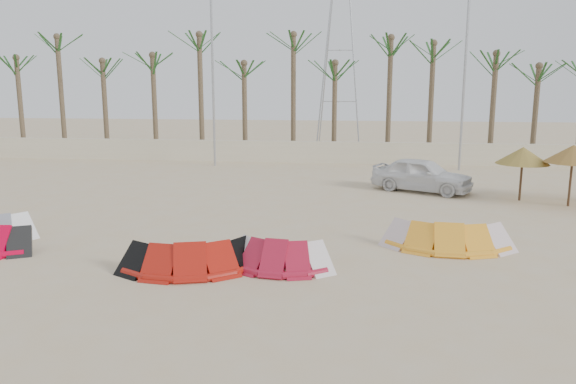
# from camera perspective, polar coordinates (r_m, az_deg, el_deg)

# --- Properties ---
(ground) EXTENTS (120.00, 120.00, 0.00)m
(ground) POSITION_cam_1_polar(r_m,az_deg,el_deg) (13.14, -3.15, -10.65)
(ground) COLOR tan
(ground) RESTS_ON ground
(boundary_wall) EXTENTS (60.00, 0.30, 1.30)m
(boundary_wall) POSITION_cam_1_polar(r_m,az_deg,el_deg) (34.34, 3.16, 4.07)
(boundary_wall) COLOR beige
(boundary_wall) RESTS_ON ground
(palm_line) EXTENTS (52.00, 4.00, 7.70)m
(palm_line) POSITION_cam_1_polar(r_m,az_deg,el_deg) (35.58, 4.53, 13.65)
(palm_line) COLOR brown
(palm_line) RESTS_ON ground
(lamp_b) EXTENTS (1.25, 0.14, 11.00)m
(lamp_b) POSITION_cam_1_polar(r_m,az_deg,el_deg) (33.04, -7.61, 12.61)
(lamp_b) COLOR #A5A8AD
(lamp_b) RESTS_ON ground
(lamp_c) EXTENTS (1.25, 0.14, 11.00)m
(lamp_c) POSITION_cam_1_polar(r_m,az_deg,el_deg) (32.56, 17.62, 12.21)
(lamp_c) COLOR #A5A8AD
(lamp_c) RESTS_ON ground
(pylon) EXTENTS (3.00, 3.00, 14.00)m
(pylon) POSITION_cam_1_polar(r_m,az_deg,el_deg) (40.33, 5.12, 4.17)
(pylon) COLOR #A5A8AD
(pylon) RESTS_ON ground
(kite_red_mid) EXTENTS (3.87, 2.34, 0.90)m
(kite_red_mid) POSITION_cam_1_polar(r_m,az_deg,el_deg) (15.20, -9.54, -6.05)
(kite_red_mid) COLOR #A2160C
(kite_red_mid) RESTS_ON ground
(kite_red_right) EXTENTS (3.04, 1.82, 0.90)m
(kite_red_right) POSITION_cam_1_polar(r_m,az_deg,el_deg) (15.08, -0.90, -6.06)
(kite_red_right) COLOR #A3142D
(kite_red_right) RESTS_ON ground
(kite_orange) EXTENTS (3.77, 1.74, 0.90)m
(kite_orange) POSITION_cam_1_polar(r_m,az_deg,el_deg) (17.59, 15.75, -3.95)
(kite_orange) COLOR #F9A024
(kite_orange) RESTS_ON ground
(parasol_left) EXTENTS (2.16, 2.16, 2.24)m
(parasol_left) POSITION_cam_1_polar(r_m,az_deg,el_deg) (25.06, 22.75, 3.43)
(parasol_left) COLOR #4C331E
(parasol_left) RESTS_ON ground
(parasol_mid) EXTENTS (2.15, 2.15, 2.45)m
(parasol_mid) POSITION_cam_1_polar(r_m,az_deg,el_deg) (24.67, 26.98, 3.47)
(parasol_mid) COLOR #4C331E
(parasol_mid) RESTS_ON ground
(car) EXTENTS (4.79, 3.58, 1.52)m
(car) POSITION_cam_1_polar(r_m,az_deg,el_deg) (25.96, 13.45, 1.72)
(car) COLOR white
(car) RESTS_ON ground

